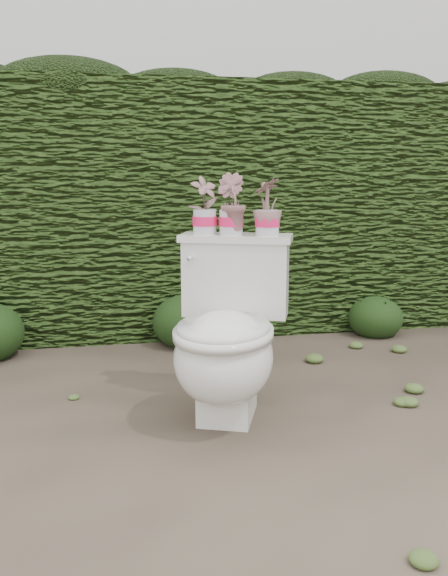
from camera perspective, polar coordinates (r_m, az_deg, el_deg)
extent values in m
plane|color=brown|center=(2.85, 1.42, -10.86)|extent=(60.00, 60.00, 0.00)
cube|color=#3A591D|center=(4.23, -3.27, 7.45)|extent=(8.00, 1.00, 1.60)
cube|color=silver|center=(8.71, -3.43, 17.17)|extent=(8.00, 3.50, 4.00)
cube|color=silver|center=(2.69, 0.34, -9.95)|extent=(0.31, 0.36, 0.20)
ellipsoid|color=silver|center=(2.53, -0.03, -6.51)|extent=(0.57, 0.63, 0.39)
cube|color=silver|center=(2.77, 1.11, 0.90)|extent=(0.50, 0.33, 0.34)
cube|color=silver|center=(2.74, 1.13, 4.71)|extent=(0.53, 0.36, 0.03)
cylinder|color=silver|center=(2.69, -3.09, 2.87)|extent=(0.04, 0.06, 0.02)
sphere|color=silver|center=(2.67, -3.23, 2.78)|extent=(0.03, 0.03, 0.03)
imported|color=#276D22|center=(2.76, -1.83, 7.61)|extent=(0.15, 0.13, 0.24)
imported|color=#276D22|center=(2.73, 0.67, 7.75)|extent=(0.17, 0.18, 0.26)
imported|color=#276D22|center=(2.71, 4.09, 7.43)|extent=(0.18, 0.18, 0.23)
ellipsoid|color=#213B14|center=(3.75, -3.47, -2.74)|extent=(0.43, 0.43, 0.34)
ellipsoid|color=#213B14|center=(4.09, 14.01, -2.32)|extent=(0.35, 0.35, 0.28)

